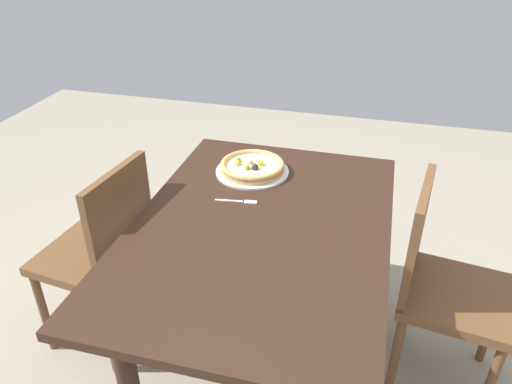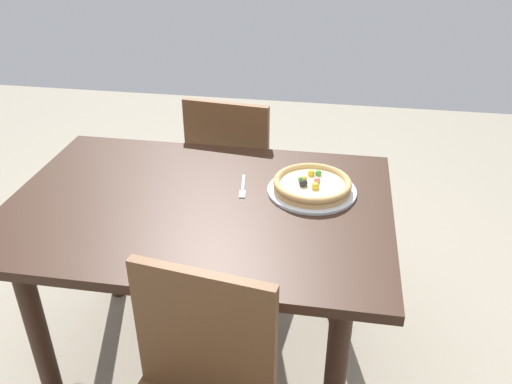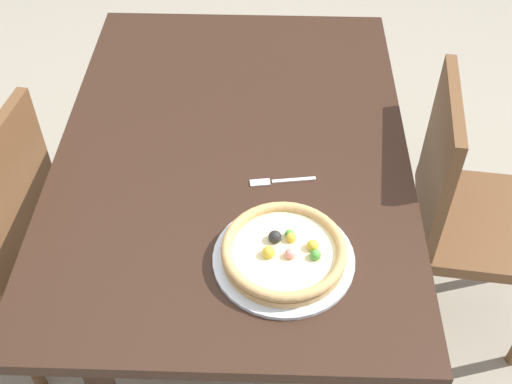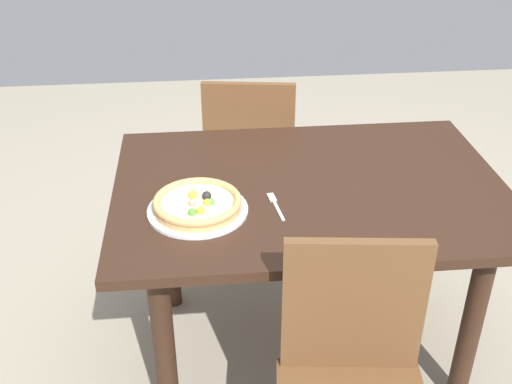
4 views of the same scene
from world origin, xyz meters
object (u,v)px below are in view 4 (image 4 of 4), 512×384
at_px(fork, 275,204).
at_px(plate, 198,210).
at_px(chair_far, 250,158).
at_px(dining_table, 309,212).
at_px(pizza, 197,203).

bearing_deg(fork, plate, 85.80).
bearing_deg(chair_far, dining_table, -69.70).
height_order(plate, fork, plate).
relative_size(plate, pizza, 1.14).
bearing_deg(pizza, plate, 128.35).
distance_m(plate, fork, 0.25).
bearing_deg(chair_far, plate, -97.92).
height_order(chair_far, pizza, chair_far).
distance_m(chair_far, fork, 0.83).
xyz_separation_m(dining_table, fork, (-0.13, -0.12, 0.11)).
relative_size(chair_far, fork, 5.37).
bearing_deg(fork, pizza, 85.88).
bearing_deg(chair_far, pizza, -97.90).
bearing_deg(dining_table, fork, -138.53).
xyz_separation_m(dining_table, plate, (-0.38, -0.13, 0.11)).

